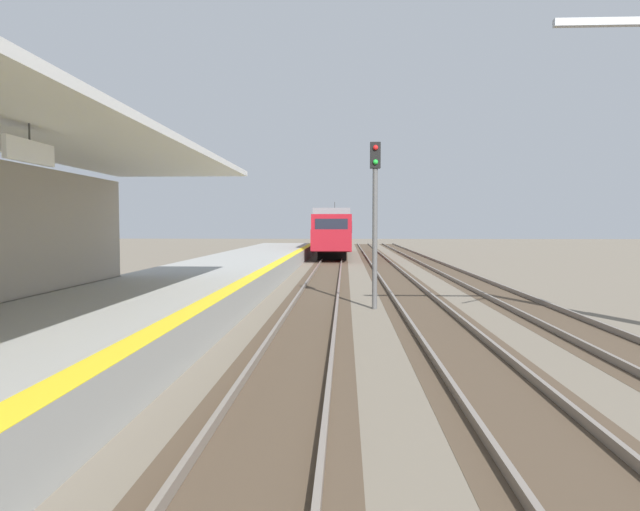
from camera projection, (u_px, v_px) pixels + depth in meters
station_platform at (142, 308)px, 14.98m from camera, size 5.00×80.00×0.91m
track_pair_nearest_platform at (316, 303)px, 18.80m from camera, size 2.34×120.00×0.16m
track_pair_middle at (419, 304)px, 18.65m from camera, size 2.34×120.00×0.16m
track_pair_far_side at (524, 305)px, 18.50m from camera, size 2.34×120.00×0.16m
approaching_train at (334, 230)px, 48.82m from camera, size 2.93×19.60×4.76m
rail_signal_post at (375, 207)px, 17.67m from camera, size 0.32×0.34×5.20m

